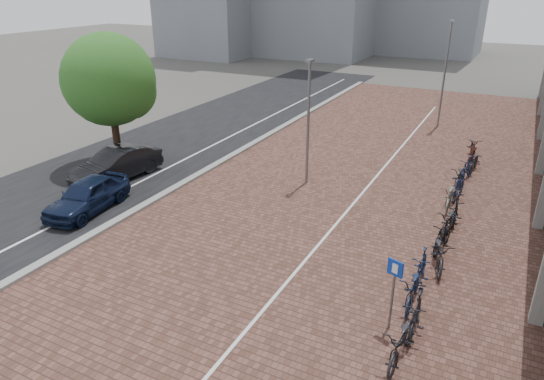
{
  "coord_description": "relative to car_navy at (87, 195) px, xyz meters",
  "views": [
    {
      "loc": [
        7.37,
        -8.45,
        8.3
      ],
      "look_at": [
        0.0,
        6.0,
        1.3
      ],
      "focal_mm": 32.32,
      "sensor_mm": 36.0,
      "label": 1
    }
  ],
  "objects": [
    {
      "name": "ground",
      "position": [
        6.79,
        -3.64,
        -0.65
      ],
      "size": [
        140.0,
        140.0,
        0.0
      ],
      "primitive_type": "plane",
      "color": "#474442",
      "rests_on": "ground"
    },
    {
      "name": "lamp_far",
      "position": [
        10.0,
        18.33,
        2.42
      ],
      "size": [
        0.12,
        0.12,
        6.14
      ],
      "primitive_type": "cylinder",
      "color": "slate",
      "rests_on": "ground"
    },
    {
      "name": "lamp_near",
      "position": [
        6.42,
        6.42,
        2.0
      ],
      "size": [
        0.12,
        0.12,
        5.31
      ],
      "primitive_type": "cylinder",
      "color": "slate",
      "rests_on": "ground"
    },
    {
      "name": "lane_line",
      "position": [
        -0.21,
        8.36,
        -0.63
      ],
      "size": [
        0.12,
        44.0,
        0.0
      ],
      "primitive_type": "cube",
      "color": "white",
      "rests_on": "street_asphalt"
    },
    {
      "name": "curb",
      "position": [
        1.69,
        8.36,
        -0.58
      ],
      "size": [
        0.35,
        42.0,
        0.14
      ],
      "primitive_type": "cube",
      "color": "gray",
      "rests_on": "ground"
    },
    {
      "name": "parking_line",
      "position": [
        8.99,
        8.36,
        -0.61
      ],
      "size": [
        0.1,
        30.0,
        0.0
      ],
      "primitive_type": "cube",
      "color": "white",
      "rests_on": "plaza_brick"
    },
    {
      "name": "car_navy",
      "position": [
        0.0,
        0.0,
        0.0
      ],
      "size": [
        1.94,
        3.96,
        1.3
      ],
      "primitive_type": "imported",
      "rotation": [
        0.0,
        0.0,
        0.11
      ],
      "color": "black",
      "rests_on": "ground"
    },
    {
      "name": "parking_sign",
      "position": [
        12.21,
        -1.63,
        0.68
      ],
      "size": [
        0.42,
        0.17,
        2.04
      ],
      "rotation": [
        0.0,
        0.0,
        -0.33
      ],
      "color": "slate",
      "rests_on": "ground"
    },
    {
      "name": "street_asphalt",
      "position": [
        -2.21,
        8.36,
        -0.64
      ],
      "size": [
        8.0,
        50.0,
        0.03
      ],
      "primitive_type": "cube",
      "color": "black",
      "rests_on": "ground"
    },
    {
      "name": "plaza_brick",
      "position": [
        8.79,
        8.36,
        -0.64
      ],
      "size": [
        14.5,
        42.0,
        0.04
      ],
      "primitive_type": "cube",
      "color": "brown",
      "rests_on": "ground"
    },
    {
      "name": "bike_row",
      "position": [
        12.65,
        5.41,
        -0.13
      ],
      "size": [
        1.33,
        18.12,
        1.05
      ],
      "color": "black",
      "rests_on": "ground"
    },
    {
      "name": "car_dark",
      "position": [
        -1.34,
        3.03,
        0.05
      ],
      "size": [
        2.0,
        4.38,
        1.39
      ],
      "primitive_type": "imported",
      "rotation": [
        0.0,
        0.0,
        -0.13
      ],
      "color": "black",
      "rests_on": "ground"
    },
    {
      "name": "street_tree",
      "position": [
        -2.68,
        4.75,
        3.29
      ],
      "size": [
        4.26,
        4.26,
        6.2
      ],
      "color": "#382619",
      "rests_on": "ground"
    }
  ]
}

